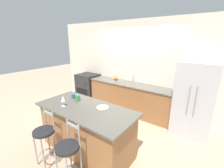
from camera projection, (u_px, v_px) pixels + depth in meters
ground_plane at (123, 115)px, 4.42m from camera, size 18.00×18.00×0.00m
wall_back at (135, 67)px, 4.52m from camera, size 6.00×0.07×2.70m
back_counter at (129, 98)px, 4.55m from camera, size 2.63×0.62×0.90m
sink_faucet at (133, 78)px, 4.52m from camera, size 0.02×0.13×0.22m
kitchen_island at (86, 129)px, 2.92m from camera, size 1.94×0.89×0.94m
refrigerator at (194, 99)px, 3.38m from camera, size 0.80×0.75×1.72m
oven_range at (88, 87)px, 5.47m from camera, size 0.73×0.66×0.95m
bar_stool_near at (45, 137)px, 2.56m from camera, size 0.35×0.35×1.02m
bar_stool_far at (68, 153)px, 2.20m from camera, size 0.35×0.35×1.02m
dinner_plate at (103, 107)px, 2.78m from camera, size 0.23×0.23×0.02m
wine_glass at (63, 99)px, 2.80m from camera, size 0.08×0.08×0.21m
coffee_mug at (74, 96)px, 3.23m from camera, size 0.12×0.09×0.09m
tumbler_cup at (78, 98)px, 3.07m from camera, size 0.08×0.08×0.13m
pumpkin_decoration at (116, 78)px, 4.77m from camera, size 0.14×0.14×0.13m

